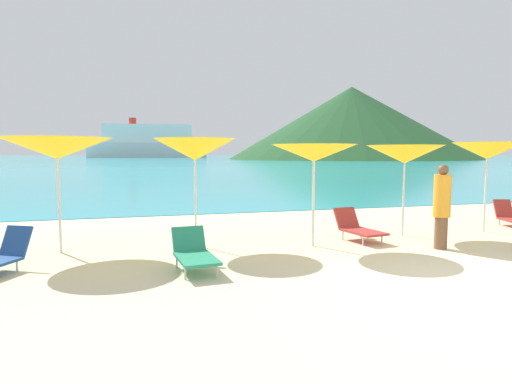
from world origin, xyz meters
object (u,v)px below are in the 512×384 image
umbrella_1 (57,148)px  cruise_ship (148,143)px  lounge_chair_4 (358,227)px  beachgoer_0 (442,205)px  umbrella_3 (314,153)px  umbrella_2 (195,150)px  lounge_chair_5 (194,253)px  lounge_chair_2 (511,217)px  umbrella_5 (487,151)px  umbrella_4 (405,154)px

umbrella_1 → cruise_ship: cruise_ship is taller
lounge_chair_4 → beachgoer_0: beachgoer_0 is taller
umbrella_3 → cruise_ship: 206.30m
beachgoer_0 → cruise_ship: cruise_ship is taller
umbrella_1 → umbrella_2: 2.79m
lounge_chair_5 → lounge_chair_2: bearing=8.4°
umbrella_5 → beachgoer_0: size_ratio=1.28×
umbrella_3 → beachgoer_0: 2.94m
umbrella_2 → umbrella_5: umbrella_2 is taller
umbrella_1 → umbrella_3: 5.34m
umbrella_3 → lounge_chair_4: size_ratio=1.59×
umbrella_1 → umbrella_2: (2.78, -0.07, -0.02)m
umbrella_4 → lounge_chair_5: size_ratio=1.67×
umbrella_4 → beachgoer_0: umbrella_4 is taller
lounge_chair_4 → cruise_ship: 206.04m
umbrella_4 → cruise_ship: (0.59, 205.69, 4.94)m
umbrella_4 → umbrella_5: size_ratio=0.96×
lounge_chair_5 → lounge_chair_4: bearing=16.2°
umbrella_1 → umbrella_5: bearing=-2.1°
umbrella_2 → cruise_ship: bearing=88.4°
umbrella_5 → cruise_ship: cruise_ship is taller
lounge_chair_4 → lounge_chair_5: bearing=-167.9°
umbrella_3 → umbrella_4: bearing=11.2°
umbrella_1 → cruise_ship: (8.50, 205.41, 4.81)m
lounge_chair_2 → lounge_chair_4: lounge_chair_4 is taller
umbrella_3 → umbrella_5: (5.03, 0.44, 0.06)m
umbrella_1 → beachgoer_0: size_ratio=1.31×
umbrella_4 → lounge_chair_4: bearing=-170.4°
umbrella_1 → lounge_chair_4: bearing=-4.5°
lounge_chair_5 → cruise_ship: bearing=83.2°
lounge_chair_2 → beachgoer_0: size_ratio=0.76×
lounge_chair_2 → umbrella_5: bearing=-145.5°
lounge_chair_4 → cruise_ship: bearing=80.2°
umbrella_2 → lounge_chair_2: bearing=1.2°
umbrella_2 → lounge_chair_5: size_ratio=1.77×
umbrella_1 → beachgoer_0: bearing=-13.1°
umbrella_3 → lounge_chair_2: bearing=8.1°
umbrella_4 → umbrella_5: umbrella_5 is taller
lounge_chair_2 → lounge_chair_4: bearing=-157.6°
lounge_chair_2 → lounge_chair_5: (-9.24, -2.22, 0.04)m
umbrella_3 → umbrella_5: bearing=5.0°
umbrella_1 → umbrella_4: (7.92, -0.28, -0.12)m
lounge_chair_4 → beachgoer_0: 1.93m
beachgoer_0 → umbrella_5: bearing=136.7°
umbrella_1 → umbrella_2: bearing=-1.5°
umbrella_1 → lounge_chair_5: 3.73m
umbrella_4 → umbrella_5: (2.39, -0.09, 0.09)m
umbrella_5 → lounge_chair_5: bearing=-167.5°
umbrella_3 → lounge_chair_4: (1.26, 0.29, -1.74)m
lounge_chair_5 → umbrella_2: bearing=76.1°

